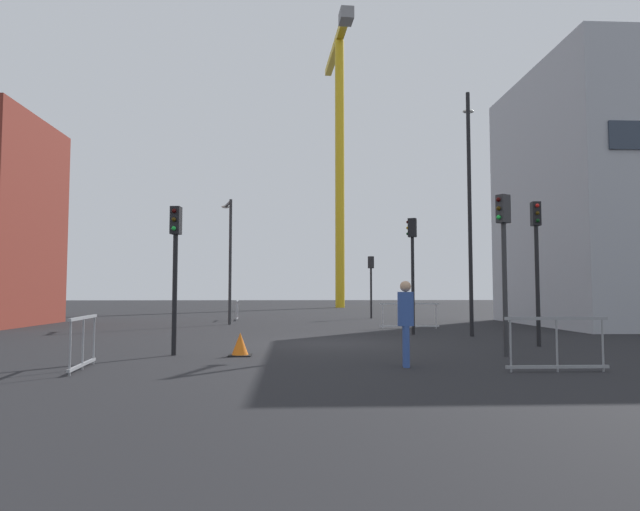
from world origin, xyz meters
The scene contains 16 objects.
ground centered at (0.00, 0.00, 0.00)m, with size 160.00×160.00×0.00m, color black.
office_block centered at (15.13, 8.18, 5.97)m, with size 10.30×10.26×11.93m.
construction_crane centered at (3.43, 36.56, 17.21)m, with size 1.83×14.23×27.37m.
streetlamp_tall centered at (5.26, 2.59, 5.11)m, with size 0.86×1.90×8.77m.
streetlamp_short centered at (-4.19, 9.96, 3.64)m, with size 0.72×1.76×6.01m.
traffic_light_island centered at (-4.07, -2.92, 2.51)m, with size 0.26×0.38×3.72m.
traffic_light_near centered at (3.32, 3.34, 2.86)m, with size 0.39×0.34×4.30m.
traffic_light_verge centered at (3.48, 15.32, 2.46)m, with size 0.38×0.36×3.63m.
traffic_light_corner centered at (5.98, -1.21, 2.80)m, with size 0.27×0.38×4.20m.
traffic_light_median centered at (4.07, -3.61, 2.67)m, with size 0.39×0.35×3.97m.
pedestrian_walking centered at (1.27, -5.29, 1.06)m, with size 0.34×0.34×1.81m.
safety_barrier_right_run centered at (-5.38, -5.36, 0.56)m, with size 0.23×1.88×1.08m.
safety_barrier_mid_span centered at (3.86, 6.57, 0.56)m, with size 2.51×0.26×1.08m.
safety_barrier_left_run centered at (-4.16, 13.60, 0.56)m, with size 0.18×2.13×1.08m.
safety_barrier_rear centered at (4.11, -6.15, 0.56)m, with size 2.07×0.06×1.08m.
traffic_cone_on_verge centered at (-2.41, -3.11, 0.26)m, with size 0.56×0.56×0.57m.
Camera 1 is at (-1.11, -16.91, 1.59)m, focal length 31.03 mm.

